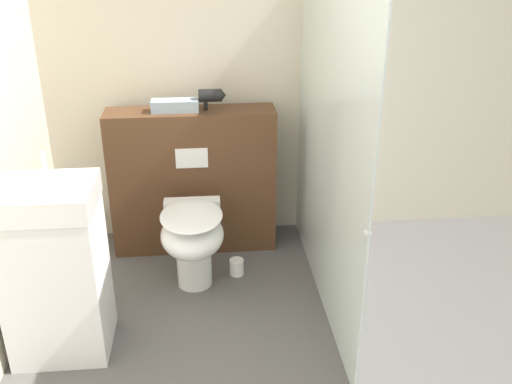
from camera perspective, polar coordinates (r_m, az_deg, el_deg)
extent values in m
cube|color=beige|center=(4.18, -2.40, 11.90)|extent=(8.00, 0.06, 2.50)
cube|color=#51331E|center=(4.15, -6.28, 1.13)|extent=(1.17, 0.29, 1.05)
cube|color=white|center=(3.92, -6.45, 3.38)|extent=(0.22, 0.01, 0.14)
cube|color=silver|center=(3.41, 7.05, 3.75)|extent=(0.01, 1.87, 1.93)
sphere|color=#B2B2B7|center=(2.63, 11.07, -4.04)|extent=(0.04, 0.04, 0.04)
cylinder|color=white|center=(3.82, -6.22, -6.54)|extent=(0.23, 0.23, 0.40)
ellipsoid|color=white|center=(3.63, -6.39, -4.24)|extent=(0.40, 0.52, 0.25)
ellipsoid|color=white|center=(3.57, -6.49, -2.34)|extent=(0.39, 0.51, 0.02)
cube|color=white|center=(3.87, -6.39, -1.68)|extent=(0.38, 0.11, 0.13)
cube|color=white|center=(3.32, -19.27, -8.39)|extent=(0.51, 0.44, 0.87)
cube|color=white|center=(3.09, -20.53, -0.53)|extent=(0.52, 0.44, 0.13)
cylinder|color=silver|center=(3.14, -20.39, 2.64)|extent=(0.02, 0.02, 0.14)
cylinder|color=black|center=(3.93, -4.62, 9.61)|extent=(0.16, 0.09, 0.09)
cone|color=black|center=(3.94, -3.23, 9.65)|extent=(0.03, 0.08, 0.08)
cylinder|color=black|center=(3.95, -5.06, 8.81)|extent=(0.03, 0.03, 0.09)
cube|color=#8C9EAD|center=(3.95, -8.11, 8.55)|extent=(0.32, 0.13, 0.08)
cylinder|color=white|center=(3.97, -1.95, -7.50)|extent=(0.10, 0.10, 0.11)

